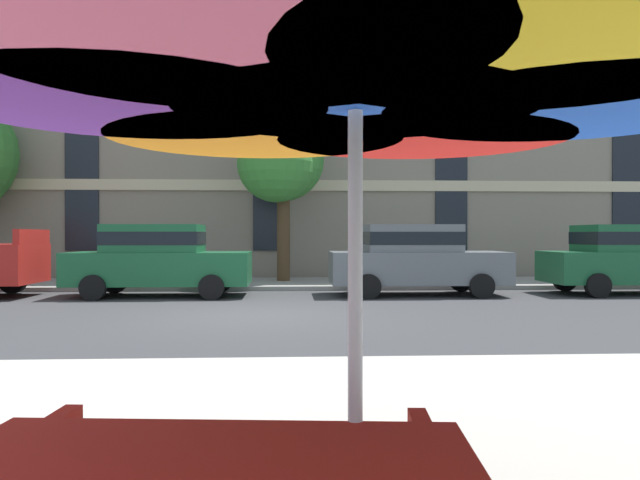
{
  "coord_description": "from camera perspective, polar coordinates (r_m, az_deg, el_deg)",
  "views": [
    {
      "loc": [
        0.7,
        -11.41,
        1.52
      ],
      "look_at": [
        1.42,
        3.2,
        1.4
      ],
      "focal_mm": 33.92,
      "sensor_mm": 36.0,
      "label": 1
    }
  ],
  "objects": [
    {
      "name": "ground_plane",
      "position": [
        11.53,
        -6.32,
        -7.1
      ],
      "size": [
        120.0,
        120.0,
        0.0
      ],
      "primitive_type": "plane",
      "color": "#38383A"
    },
    {
      "name": "sidewalk_far",
      "position": [
        18.28,
        -5.02,
        -4.12
      ],
      "size": [
        56.0,
        3.6,
        0.12
      ],
      "primitive_type": "cube",
      "color": "gray",
      "rests_on": "ground"
    },
    {
      "name": "apartment_building",
      "position": [
        26.86,
        -4.35,
        10.93
      ],
      "size": [
        43.39,
        12.08,
        12.8
      ],
      "color": "gray",
      "rests_on": "ground"
    },
    {
      "name": "sedan_green",
      "position": [
        15.47,
        -15.0,
        -1.66
      ],
      "size": [
        4.4,
        1.98,
        1.78
      ],
      "color": "#195933",
      "rests_on": "ground"
    },
    {
      "name": "sedan_gray",
      "position": [
        15.45,
        8.99,
        -1.65
      ],
      "size": [
        4.4,
        1.98,
        1.78
      ],
      "color": "slate",
      "rests_on": "ground"
    },
    {
      "name": "sedan_green_midblock",
      "position": [
        17.47,
        27.23,
        -1.45
      ],
      "size": [
        4.4,
        1.98,
        1.78
      ],
      "color": "#195933",
      "rests_on": "ground"
    },
    {
      "name": "street_tree_middle",
      "position": [
        18.64,
        -3.68,
        7.37
      ],
      "size": [
        2.65,
        2.94,
        5.14
      ],
      "color": "#4C3823",
      "rests_on": "ground"
    },
    {
      "name": "patio_umbrella",
      "position": [
        2.52,
        3.36,
        16.81
      ],
      "size": [
        3.28,
        3.05,
        2.51
      ],
      "color": "silver",
      "rests_on": "ground"
    }
  ]
}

